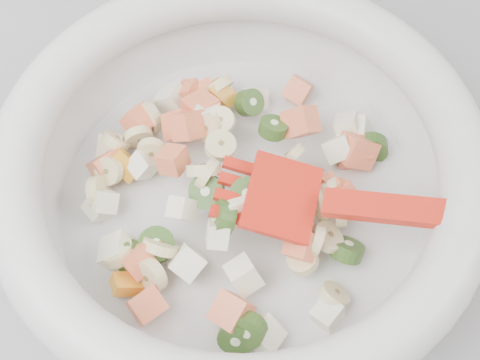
{
  "coord_description": "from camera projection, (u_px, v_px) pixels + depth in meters",
  "views": [
    {
      "loc": [
        0.14,
        1.18,
        1.38
      ],
      "look_at": [
        0.14,
        1.43,
        0.95
      ],
      "focal_mm": 50.0,
      "sensor_mm": 36.0,
      "label": 1
    }
  ],
  "objects": [
    {
      "name": "counter",
      "position": [
        140.0,
        350.0,
        0.93
      ],
      "size": [
        2.0,
        0.6,
        0.9
      ],
      "primitive_type": "cube",
      "color": "gray",
      "rests_on": "ground"
    },
    {
      "name": "mixing_bowl",
      "position": [
        240.0,
        175.0,
        0.49
      ],
      "size": [
        0.43,
        0.36,
        0.11
      ],
      "color": "silver",
      "rests_on": "counter"
    }
  ]
}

